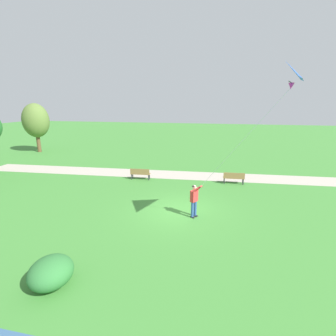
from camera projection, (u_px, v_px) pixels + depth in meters
ground_plane at (179, 211)px, 13.80m from camera, size 120.00×120.00×0.00m
walkway_path at (169, 175)px, 20.67m from camera, size 4.16×32.08×0.02m
person_kite_flyer at (194, 198)px, 12.78m from camera, size 0.53×0.62×1.83m
flying_kite at (283, 76)px, 8.78m from camera, size 2.72×3.45×5.34m
park_bench_near_walkway at (234, 177)px, 18.20m from camera, size 0.52×1.52×0.88m
park_bench_far_walkway at (140, 173)px, 19.25m from camera, size 0.52×1.52×0.88m
tree_lakeside_far at (36, 121)px, 29.37m from camera, size 2.78×3.07×5.71m
lakeside_shrub at (51, 272)px, 8.04m from camera, size 1.49×1.36×0.98m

